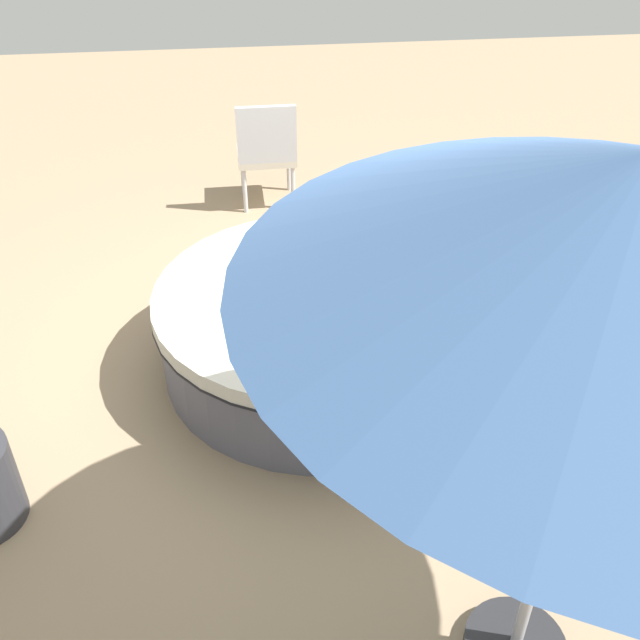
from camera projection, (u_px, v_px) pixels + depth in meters
name	position (u px, v px, depth m)	size (l,w,h in m)	color
ground_plane	(320.00, 362.00, 4.79)	(16.00, 16.00, 0.00)	#9E8466
round_bed	(320.00, 326.00, 4.62)	(2.11, 2.11, 0.58)	#595966
throw_pillow_0	(367.00, 332.00, 3.92)	(0.47, 0.33, 0.21)	silver
throw_pillow_1	(408.00, 248.00, 4.70)	(0.53, 0.28, 0.20)	beige
patio_chair	(267.00, 148.00, 6.39)	(0.52, 0.50, 0.98)	#B7B7BC
patio_umbrella	(635.00, 227.00, 1.92)	(2.25, 2.25, 2.31)	#262628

